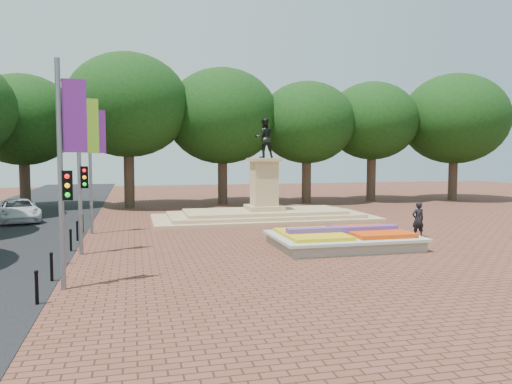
{
  "coord_description": "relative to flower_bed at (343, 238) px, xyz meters",
  "views": [
    {
      "loc": [
        -8.08,
        -22.5,
        4.14
      ],
      "look_at": [
        -1.93,
        2.36,
        2.2
      ],
      "focal_mm": 35.0,
      "sensor_mm": 36.0,
      "label": 1
    }
  ],
  "objects": [
    {
      "name": "ground",
      "position": [
        -1.03,
        2.0,
        -0.38
      ],
      "size": [
        90.0,
        90.0,
        0.0
      ],
      "primitive_type": "plane",
      "color": "brown",
      "rests_on": "ground"
    },
    {
      "name": "flower_bed",
      "position": [
        0.0,
        0.0,
        0.0
      ],
      "size": [
        6.3,
        4.3,
        0.91
      ],
      "color": "gray",
      "rests_on": "ground"
    },
    {
      "name": "monument",
      "position": [
        -1.03,
        10.0,
        0.5
      ],
      "size": [
        14.0,
        6.0,
        6.4
      ],
      "color": "tan",
      "rests_on": "ground"
    },
    {
      "name": "tree_row_back",
      "position": [
        1.31,
        20.0,
        6.29
      ],
      "size": [
        44.8,
        8.8,
        10.43
      ],
      "color": "#37281E",
      "rests_on": "ground"
    },
    {
      "name": "banner_poles",
      "position": [
        -11.1,
        0.69,
        3.5
      ],
      "size": [
        0.88,
        11.17,
        7.0
      ],
      "color": "slate",
      "rests_on": "ground"
    },
    {
      "name": "bollard_row",
      "position": [
        -11.73,
        0.5,
        0.15
      ],
      "size": [
        0.12,
        13.12,
        0.98
      ],
      "color": "black",
      "rests_on": "ground"
    },
    {
      "name": "van",
      "position": [
        -16.0,
        12.58,
        0.32
      ],
      "size": [
        3.55,
        5.46,
        1.4
      ],
      "primitive_type": "imported",
      "rotation": [
        0.0,
        0.0,
        0.26
      ],
      "color": "silver",
      "rests_on": "ground"
    },
    {
      "name": "pedestrian",
      "position": [
        4.62,
        1.42,
        0.52
      ],
      "size": [
        0.66,
        0.43,
        1.79
      ],
      "primitive_type": "imported",
      "rotation": [
        0.0,
        0.0,
        3.15
      ],
      "color": "black",
      "rests_on": "ground"
    }
  ]
}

